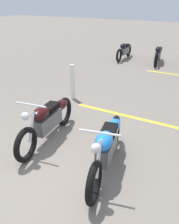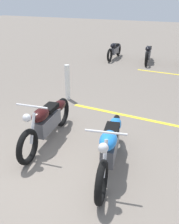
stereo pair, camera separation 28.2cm
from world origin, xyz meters
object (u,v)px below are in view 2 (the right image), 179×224
(motorcycle_bright_foreground, at_px, (110,145))
(motorcycle_row_right, at_px, (115,50))
(motorcycle_row_center, at_px, (148,53))
(motorcycle_dark_foreground, at_px, (48,120))
(bollard_post, at_px, (67,82))

(motorcycle_bright_foreground, height_order, motorcycle_row_right, motorcycle_bright_foreground)
(motorcycle_row_center, relative_size, motorcycle_row_right, 1.00)
(motorcycle_bright_foreground, distance_m, motorcycle_dark_foreground, 1.54)
(motorcycle_dark_foreground, bearing_deg, motorcycle_bright_foreground, 70.44)
(bollard_post, bearing_deg, motorcycle_bright_foreground, -136.56)
(motorcycle_row_center, bearing_deg, motorcycle_dark_foreground, -10.40)
(motorcycle_dark_foreground, bearing_deg, motorcycle_row_center, 170.40)
(motorcycle_row_right, distance_m, bollard_post, 5.75)
(motorcycle_row_center, bearing_deg, motorcycle_row_right, -101.48)
(motorcycle_dark_foreground, height_order, motorcycle_row_right, motorcycle_dark_foreground)
(motorcycle_row_right, xyz_separation_m, bollard_post, (-5.70, -0.72, 0.10))
(motorcycle_bright_foreground, distance_m, motorcycle_row_center, 8.26)
(motorcycle_row_right, bearing_deg, bollard_post, 3.24)
(motorcycle_dark_foreground, distance_m, bollard_post, 2.36)
(motorcycle_bright_foreground, bearing_deg, motorcycle_row_center, 176.27)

